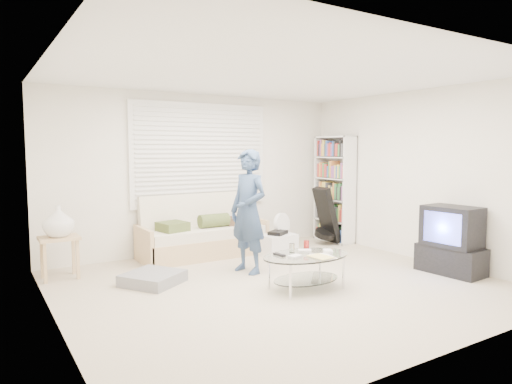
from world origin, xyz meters
TOP-DOWN VIEW (x-y plane):
  - ground at (0.00, 0.00)m, footprint 5.00×5.00m
  - room_shell at (0.00, 0.48)m, footprint 5.02×4.52m
  - window_blinds at (0.00, 2.20)m, footprint 2.32×0.08m
  - futon_sofa at (-0.15, 1.87)m, footprint 1.93×0.78m
  - grey_floor_pillow at (-1.30, 0.85)m, footprint 0.85×0.85m
  - side_table at (-2.22, 1.69)m, footprint 0.47×0.38m
  - bookshelf at (2.32, 1.66)m, footprint 0.29×0.79m
  - guitar_case at (2.02, 1.51)m, footprint 0.41×0.37m
  - floor_fan at (1.09, 1.53)m, footprint 0.38×0.25m
  - storage_bin at (0.87, 1.31)m, footprint 0.56×0.41m
  - tv_unit at (2.20, -0.77)m, footprint 0.50×0.85m
  - coffee_table at (0.16, -0.31)m, footprint 1.11×0.72m
  - standing_person at (-0.04, 0.69)m, footprint 0.51×0.67m

SIDE VIEW (x-z plane):
  - ground at x=0.00m, z-range 0.00..0.00m
  - grey_floor_pillow at x=-1.30m, z-range 0.00..0.14m
  - storage_bin at x=0.87m, z-range -0.02..0.36m
  - futon_sofa at x=-0.15m, z-range -0.16..0.78m
  - coffee_table at x=0.16m, z-range 0.07..0.60m
  - floor_fan at x=1.09m, z-range 0.05..0.67m
  - tv_unit at x=2.20m, z-range -0.01..0.88m
  - guitar_case at x=2.02m, z-range -0.05..0.92m
  - side_table at x=-2.22m, z-range 0.23..1.16m
  - standing_person at x=-0.04m, z-range 0.00..1.64m
  - bookshelf at x=2.32m, z-range 0.00..1.87m
  - window_blinds at x=0.00m, z-range 0.74..2.36m
  - room_shell at x=0.00m, z-range 0.37..2.88m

